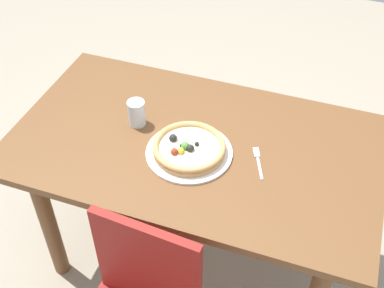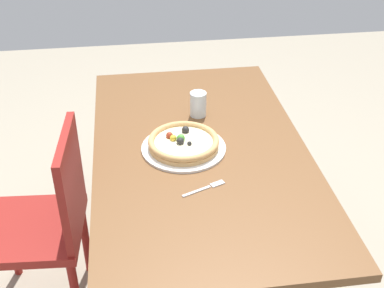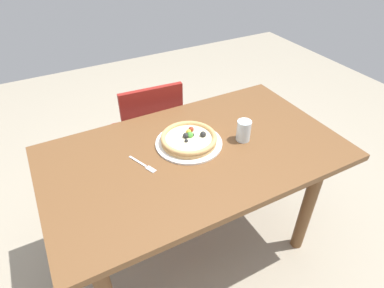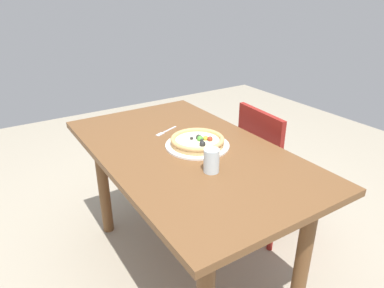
{
  "view_description": "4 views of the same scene",
  "coord_description": "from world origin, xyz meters",
  "px_view_note": "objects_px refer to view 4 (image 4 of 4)",
  "views": [
    {
      "loc": [
        0.46,
        -1.32,
        2.07
      ],
      "look_at": [
        -0.0,
        -0.03,
        0.78
      ],
      "focal_mm": 46.7,
      "sensor_mm": 36.0,
      "label": 1
    },
    {
      "loc": [
        1.62,
        -0.26,
        1.85
      ],
      "look_at": [
        -0.0,
        -0.03,
        0.78
      ],
      "focal_mm": 47.38,
      "sensor_mm": 36.0,
      "label": 2
    },
    {
      "loc": [
        0.58,
        1.06,
        1.72
      ],
      "look_at": [
        -0.0,
        -0.03,
        0.78
      ],
      "focal_mm": 30.29,
      "sensor_mm": 36.0,
      "label": 3
    },
    {
      "loc": [
        -1.33,
        0.82,
        1.5
      ],
      "look_at": [
        -0.0,
        -0.03,
        0.78
      ],
      "focal_mm": 32.36,
      "sensor_mm": 36.0,
      "label": 4
    }
  ],
  "objects_px": {
    "chair_near": "(271,168)",
    "pizza": "(198,141)",
    "fork": "(165,132)",
    "drinking_glass": "(211,161)",
    "dining_table": "(187,170)",
    "plate": "(197,145)"
  },
  "relations": [
    {
      "from": "pizza",
      "to": "fork",
      "type": "height_order",
      "value": "pizza"
    },
    {
      "from": "pizza",
      "to": "drinking_glass",
      "type": "distance_m",
      "value": 0.27
    },
    {
      "from": "chair_near",
      "to": "plate",
      "type": "relative_size",
      "value": 2.64
    },
    {
      "from": "dining_table",
      "to": "pizza",
      "type": "relative_size",
      "value": 5.18
    },
    {
      "from": "pizza",
      "to": "fork",
      "type": "distance_m",
      "value": 0.26
    },
    {
      "from": "chair_near",
      "to": "fork",
      "type": "height_order",
      "value": "chair_near"
    },
    {
      "from": "drinking_glass",
      "to": "plate",
      "type": "bearing_deg",
      "value": -20.41
    },
    {
      "from": "chair_near",
      "to": "pizza",
      "type": "height_order",
      "value": "chair_near"
    },
    {
      "from": "drinking_glass",
      "to": "pizza",
      "type": "bearing_deg",
      "value": -20.58
    },
    {
      "from": "fork",
      "to": "drinking_glass",
      "type": "height_order",
      "value": "drinking_glass"
    },
    {
      "from": "dining_table",
      "to": "fork",
      "type": "xyz_separation_m",
      "value": [
        0.25,
        -0.02,
        0.12
      ]
    },
    {
      "from": "dining_table",
      "to": "plate",
      "type": "distance_m",
      "value": 0.14
    },
    {
      "from": "chair_near",
      "to": "drinking_glass",
      "type": "xyz_separation_m",
      "value": [
        -0.26,
        0.65,
        0.34
      ]
    },
    {
      "from": "dining_table",
      "to": "chair_near",
      "type": "bearing_deg",
      "value": -89.56
    },
    {
      "from": "fork",
      "to": "drinking_glass",
      "type": "distance_m",
      "value": 0.51
    },
    {
      "from": "plate",
      "to": "drinking_glass",
      "type": "distance_m",
      "value": 0.27
    },
    {
      "from": "plate",
      "to": "fork",
      "type": "distance_m",
      "value": 0.26
    },
    {
      "from": "chair_near",
      "to": "fork",
      "type": "bearing_deg",
      "value": -108.02
    },
    {
      "from": "dining_table",
      "to": "fork",
      "type": "relative_size",
      "value": 8.95
    },
    {
      "from": "pizza",
      "to": "fork",
      "type": "relative_size",
      "value": 1.73
    },
    {
      "from": "chair_near",
      "to": "pizza",
      "type": "bearing_deg",
      "value": -85.27
    },
    {
      "from": "pizza",
      "to": "drinking_glass",
      "type": "height_order",
      "value": "drinking_glass"
    }
  ]
}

